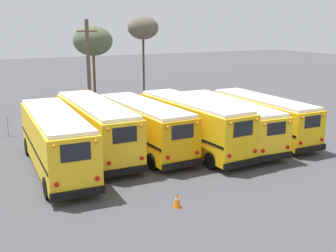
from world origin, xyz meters
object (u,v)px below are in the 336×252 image
object	(u,v)px
school_bus_1	(96,126)
school_bus_2	(144,125)
school_bus_3	(192,123)
school_bus_5	(262,116)
school_bus_0	(56,139)
bare_tree_0	(93,41)
bare_tree_1	(143,28)
traffic_cone	(177,200)
utility_pole	(89,68)
school_bus_4	(228,120)

from	to	relation	value
school_bus_1	school_bus_2	distance (m)	3.04
school_bus_3	school_bus_5	size ratio (longest dim) A/B	1.05
school_bus_0	bare_tree_0	xyz separation A→B (m)	(8.13, 18.56, 4.52)
bare_tree_1	traffic_cone	size ratio (longest dim) A/B	12.42
school_bus_3	utility_pole	xyz separation A→B (m)	(-2.85, 12.99, 2.52)
school_bus_5	bare_tree_0	world-z (taller)	bare_tree_0
school_bus_1	bare_tree_1	distance (m)	25.30
school_bus_5	bare_tree_0	xyz separation A→B (m)	(-6.44, 18.50, 4.70)
bare_tree_0	bare_tree_1	bearing A→B (deg)	31.21
school_bus_5	utility_pole	xyz separation A→B (m)	(-8.68, 12.88, 2.69)
bare_tree_0	traffic_cone	distance (m)	26.98
school_bus_0	school_bus_4	xyz separation A→B (m)	(11.66, 0.17, -0.18)
school_bus_4	school_bus_5	bearing A→B (deg)	-2.04
school_bus_3	bare_tree_1	bearing A→B (deg)	73.44
school_bus_1	traffic_cone	xyz separation A→B (m)	(0.75, -9.35, -1.45)
school_bus_5	bare_tree_0	size ratio (longest dim) A/B	1.24
school_bus_0	bare_tree_1	world-z (taller)	bare_tree_1
school_bus_2	school_bus_4	world-z (taller)	school_bus_2
school_bus_1	utility_pole	distance (m)	11.63
school_bus_2	school_bus_1	bearing A→B (deg)	163.49
school_bus_5	utility_pole	distance (m)	15.77
school_bus_5	school_bus_3	bearing A→B (deg)	-178.90
school_bus_1	bare_tree_0	world-z (taller)	bare_tree_0
school_bus_3	traffic_cone	bearing A→B (deg)	-124.78
school_bus_2	bare_tree_0	xyz separation A→B (m)	(2.30, 17.44, 4.62)
school_bus_1	utility_pole	world-z (taller)	utility_pole
traffic_cone	bare_tree_1	bearing A→B (deg)	68.56
school_bus_5	traffic_cone	xyz separation A→B (m)	(-10.91, -7.43, -1.27)
school_bus_5	bare_tree_1	xyz separation A→B (m)	(1.06, 23.04, 5.88)
traffic_cone	school_bus_3	bearing A→B (deg)	55.22
utility_pole	school_bus_0	bearing A→B (deg)	-114.47
school_bus_0	school_bus_4	size ratio (longest dim) A/B	0.98
school_bus_0	bare_tree_0	world-z (taller)	bare_tree_0
school_bus_2	bare_tree_1	xyz separation A→B (m)	(9.80, 21.98, 5.79)
school_bus_1	school_bus_4	xyz separation A→B (m)	(8.74, -1.82, -0.17)
school_bus_3	utility_pole	bearing A→B (deg)	102.39
school_bus_2	utility_pole	distance (m)	12.11
school_bus_1	school_bus_2	bearing A→B (deg)	-16.51
school_bus_2	school_bus_4	bearing A→B (deg)	-9.30
school_bus_5	traffic_cone	world-z (taller)	school_bus_5
school_bus_1	school_bus_5	xyz separation A→B (m)	(11.66, -1.92, -0.18)
school_bus_1	bare_tree_1	world-z (taller)	bare_tree_1
bare_tree_0	bare_tree_1	distance (m)	8.85
school_bus_0	traffic_cone	distance (m)	8.35
school_bus_0	bare_tree_0	size ratio (longest dim) A/B	1.33
school_bus_1	school_bus_4	bearing A→B (deg)	-11.75
bare_tree_1	traffic_cone	xyz separation A→B (m)	(-11.97, -30.47, -7.15)
school_bus_2	traffic_cone	size ratio (longest dim) A/B	13.61
utility_pole	school_bus_3	bearing A→B (deg)	-77.61
school_bus_5	traffic_cone	distance (m)	13.26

